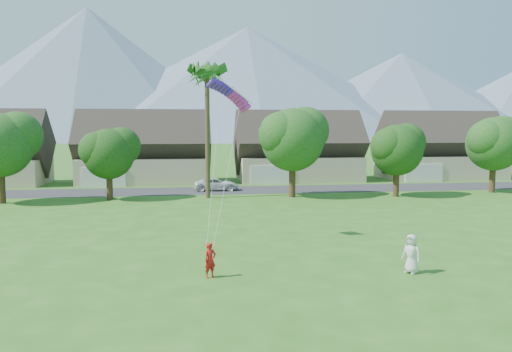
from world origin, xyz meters
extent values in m
plane|color=#2D6019|center=(0.00, 0.00, 0.00)|extent=(500.00, 500.00, 0.00)
cube|color=#2D2D30|center=(0.00, 34.00, 0.01)|extent=(90.00, 7.00, 0.01)
imported|color=red|center=(-2.99, 3.11, 0.78)|extent=(0.68, 0.60, 1.55)
imported|color=silver|center=(6.06, 2.53, 0.89)|extent=(0.97, 1.04, 1.79)
imported|color=silver|center=(-0.87, 34.00, 0.66)|extent=(4.73, 2.19, 1.31)
cone|color=slate|center=(-55.00, 260.00, 35.00)|extent=(190.00, 190.00, 70.00)
cone|color=slate|center=(30.00, 260.00, 31.00)|extent=(240.00, 240.00, 62.00)
cone|color=slate|center=(120.00, 260.00, 25.00)|extent=(200.00, 200.00, 50.00)
cube|color=beige|center=(-9.00, 43.00, 1.50)|extent=(15.00, 8.00, 3.00)
cube|color=#382D28|center=(-9.00, 43.00, 4.79)|extent=(15.75, 8.15, 8.15)
cube|color=silver|center=(-13.20, 38.94, 1.10)|extent=(4.80, 0.12, 2.20)
cube|color=beige|center=(10.00, 43.00, 1.50)|extent=(15.00, 8.00, 3.00)
cube|color=#382D28|center=(10.00, 43.00, 4.79)|extent=(15.75, 8.15, 8.15)
cube|color=silver|center=(5.80, 38.94, 1.10)|extent=(4.80, 0.12, 2.20)
cube|color=beige|center=(29.00, 43.00, 1.50)|extent=(15.00, 8.00, 3.00)
cube|color=#382D28|center=(29.00, 43.00, 4.79)|extent=(15.75, 8.15, 8.15)
cube|color=silver|center=(24.80, 38.94, 1.10)|extent=(4.80, 0.12, 2.20)
cylinder|color=#47301C|center=(-20.00, 27.50, 1.31)|extent=(0.61, 0.61, 2.62)
sphere|color=#214916|center=(-20.00, 27.50, 5.08)|extent=(5.58, 5.58, 5.58)
cylinder|color=#47301C|center=(-11.00, 28.50, 1.09)|extent=(0.56, 0.56, 2.18)
sphere|color=#214916|center=(-11.00, 28.50, 4.22)|extent=(4.62, 4.62, 4.62)
cylinder|color=#47301C|center=(6.00, 28.00, 1.41)|extent=(0.62, 0.62, 2.82)
sphere|color=#214916|center=(6.00, 28.00, 5.46)|extent=(5.98, 5.98, 5.98)
cylinder|color=#47301C|center=(16.00, 27.00, 1.15)|extent=(0.58, 0.58, 2.30)
sphere|color=#214916|center=(16.00, 27.00, 4.46)|extent=(4.90, 4.90, 4.90)
cylinder|color=#47301C|center=(27.00, 28.50, 1.28)|extent=(0.60, 0.60, 2.56)
sphere|color=#214916|center=(27.00, 28.50, 4.96)|extent=(5.44, 5.44, 5.44)
cylinder|color=#4C3D26|center=(-2.00, 28.50, 6.00)|extent=(0.44, 0.44, 12.00)
sphere|color=#286021|center=(-2.00, 28.50, 12.30)|extent=(3.00, 3.00, 3.00)
cube|color=#4718BB|center=(-2.09, 10.30, 8.55)|extent=(1.42, 1.13, 0.50)
cube|color=#C324B0|center=(-0.77, 10.30, 8.55)|extent=(1.42, 1.13, 0.50)
camera|label=1|loc=(-3.96, -18.37, 6.54)|focal=35.00mm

